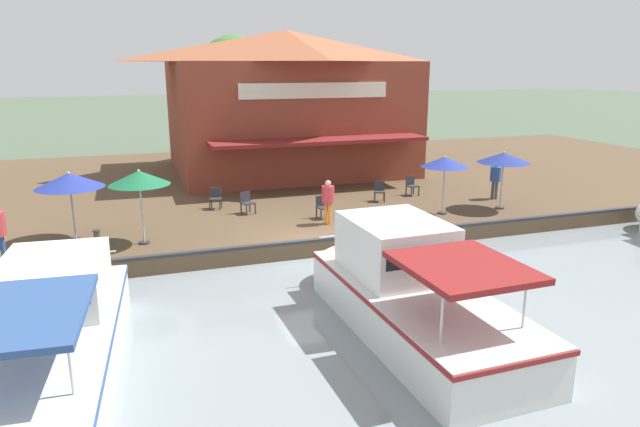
{
  "coord_description": "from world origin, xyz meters",
  "views": [
    {
      "loc": [
        16.94,
        -5.65,
        6.27
      ],
      "look_at": [
        -1.0,
        0.46,
        1.3
      ],
      "focal_mm": 32.0,
      "sensor_mm": 36.0,
      "label": 1
    }
  ],
  "objects_px": {
    "patio_umbrella_near_quay_edge": "(504,158)",
    "cafe_chair_under_first_umbrella": "(216,197)",
    "mooring_post": "(98,245)",
    "motorboat_nearest_quay": "(401,287)",
    "person_at_quay_edge": "(328,197)",
    "waterfront_restaurant": "(286,101)",
    "tree_upstream_bank": "(233,78)",
    "cafe_chair_beside_entrance": "(247,202)",
    "person_near_entrance": "(496,176)",
    "cafe_chair_mid_patio": "(412,185)",
    "patio_umbrella_mid_patio_left": "(139,178)",
    "cafe_chair_far_corner_seat": "(379,190)",
    "patio_umbrella_back_row": "(445,162)",
    "tree_downstream_bank": "(257,73)",
    "patio_umbrella_by_entrance": "(69,180)",
    "cafe_chair_facing_river": "(323,206)",
    "motorboat_fourth_along": "(55,325)"
  },
  "relations": [
    {
      "from": "patio_umbrella_near_quay_edge",
      "to": "cafe_chair_under_first_umbrella",
      "type": "bearing_deg",
      "value": -108.74
    },
    {
      "from": "patio_umbrella_near_quay_edge",
      "to": "mooring_post",
      "type": "distance_m",
      "value": 15.36
    },
    {
      "from": "patio_umbrella_near_quay_edge",
      "to": "cafe_chair_under_first_umbrella",
      "type": "height_order",
      "value": "patio_umbrella_near_quay_edge"
    },
    {
      "from": "motorboat_nearest_quay",
      "to": "person_at_quay_edge",
      "type": "bearing_deg",
      "value": 174.8
    },
    {
      "from": "waterfront_restaurant",
      "to": "tree_upstream_bank",
      "type": "height_order",
      "value": "waterfront_restaurant"
    },
    {
      "from": "cafe_chair_beside_entrance",
      "to": "person_near_entrance",
      "type": "distance_m",
      "value": 10.75
    },
    {
      "from": "cafe_chair_mid_patio",
      "to": "mooring_post",
      "type": "bearing_deg",
      "value": -69.1
    },
    {
      "from": "patio_umbrella_mid_patio_left",
      "to": "cafe_chair_beside_entrance",
      "type": "height_order",
      "value": "patio_umbrella_mid_patio_left"
    },
    {
      "from": "cafe_chair_beside_entrance",
      "to": "patio_umbrella_mid_patio_left",
      "type": "bearing_deg",
      "value": -55.5
    },
    {
      "from": "patio_umbrella_mid_patio_left",
      "to": "cafe_chair_beside_entrance",
      "type": "bearing_deg",
      "value": 124.5
    },
    {
      "from": "cafe_chair_far_corner_seat",
      "to": "patio_umbrella_back_row",
      "type": "bearing_deg",
      "value": 27.97
    },
    {
      "from": "person_at_quay_edge",
      "to": "motorboat_nearest_quay",
      "type": "bearing_deg",
      "value": -5.2
    },
    {
      "from": "person_at_quay_edge",
      "to": "patio_umbrella_near_quay_edge",
      "type": "bearing_deg",
      "value": 89.25
    },
    {
      "from": "cafe_chair_under_first_umbrella",
      "to": "patio_umbrella_near_quay_edge",
      "type": "bearing_deg",
      "value": 71.26
    },
    {
      "from": "mooring_post",
      "to": "tree_downstream_bank",
      "type": "distance_m",
      "value": 17.62
    },
    {
      "from": "patio_umbrella_mid_patio_left",
      "to": "patio_umbrella_back_row",
      "type": "relative_size",
      "value": 1.07
    },
    {
      "from": "waterfront_restaurant",
      "to": "patio_umbrella_mid_patio_left",
      "type": "bearing_deg",
      "value": -34.92
    },
    {
      "from": "person_at_quay_edge",
      "to": "tree_upstream_bank",
      "type": "height_order",
      "value": "tree_upstream_bank"
    },
    {
      "from": "mooring_post",
      "to": "patio_umbrella_mid_patio_left",
      "type": "bearing_deg",
      "value": 135.96
    },
    {
      "from": "cafe_chair_far_corner_seat",
      "to": "person_at_quay_edge",
      "type": "height_order",
      "value": "person_at_quay_edge"
    },
    {
      "from": "waterfront_restaurant",
      "to": "patio_umbrella_by_entrance",
      "type": "bearing_deg",
      "value": -44.36
    },
    {
      "from": "cafe_chair_mid_patio",
      "to": "person_near_entrance",
      "type": "distance_m",
      "value": 3.6
    },
    {
      "from": "patio_umbrella_back_row",
      "to": "patio_umbrella_mid_patio_left",
      "type": "bearing_deg",
      "value": -88.82
    },
    {
      "from": "cafe_chair_facing_river",
      "to": "motorboat_nearest_quay",
      "type": "distance_m",
      "value": 8.09
    },
    {
      "from": "person_at_quay_edge",
      "to": "person_near_entrance",
      "type": "bearing_deg",
      "value": 100.12
    },
    {
      "from": "cafe_chair_mid_patio",
      "to": "person_near_entrance",
      "type": "relative_size",
      "value": 0.52
    },
    {
      "from": "cafe_chair_beside_entrance",
      "to": "person_at_quay_edge",
      "type": "height_order",
      "value": "person_at_quay_edge"
    },
    {
      "from": "waterfront_restaurant",
      "to": "cafe_chair_facing_river",
      "type": "xyz_separation_m",
      "value": [
        10.47,
        -1.54,
        -3.3
      ]
    },
    {
      "from": "patio_umbrella_by_entrance",
      "to": "cafe_chair_under_first_umbrella",
      "type": "xyz_separation_m",
      "value": [
        -2.79,
        5.09,
        -1.55
      ]
    },
    {
      "from": "patio_umbrella_near_quay_edge",
      "to": "motorboat_nearest_quay",
      "type": "distance_m",
      "value": 10.88
    },
    {
      "from": "patio_umbrella_near_quay_edge",
      "to": "cafe_chair_beside_entrance",
      "type": "xyz_separation_m",
      "value": [
        -2.53,
        -9.87,
        -1.6
      ]
    },
    {
      "from": "patio_umbrella_back_row",
      "to": "person_near_entrance",
      "type": "xyz_separation_m",
      "value": [
        -1.54,
        3.47,
        -1.04
      ]
    },
    {
      "from": "cafe_chair_far_corner_seat",
      "to": "cafe_chair_mid_patio",
      "type": "bearing_deg",
      "value": 107.81
    },
    {
      "from": "motorboat_nearest_quay",
      "to": "motorboat_fourth_along",
      "type": "distance_m",
      "value": 7.9
    },
    {
      "from": "patio_umbrella_near_quay_edge",
      "to": "patio_umbrella_by_entrance",
      "type": "bearing_deg",
      "value": -93.28
    },
    {
      "from": "waterfront_restaurant",
      "to": "mooring_post",
      "type": "relative_size",
      "value": 12.9
    },
    {
      "from": "person_at_quay_edge",
      "to": "motorboat_nearest_quay",
      "type": "relative_size",
      "value": 0.2
    },
    {
      "from": "cafe_chair_far_corner_seat",
      "to": "cafe_chair_mid_patio",
      "type": "relative_size",
      "value": 1.0
    },
    {
      "from": "cafe_chair_under_first_umbrella",
      "to": "motorboat_fourth_along",
      "type": "bearing_deg",
      "value": -26.09
    },
    {
      "from": "waterfront_restaurant",
      "to": "tree_downstream_bank",
      "type": "distance_m",
      "value": 2.62
    },
    {
      "from": "patio_umbrella_near_quay_edge",
      "to": "tree_upstream_bank",
      "type": "distance_m",
      "value": 16.36
    },
    {
      "from": "person_near_entrance",
      "to": "waterfront_restaurant",
      "type": "bearing_deg",
      "value": -146.22
    },
    {
      "from": "patio_umbrella_by_entrance",
      "to": "person_at_quay_edge",
      "type": "height_order",
      "value": "patio_umbrella_by_entrance"
    },
    {
      "from": "person_at_quay_edge",
      "to": "motorboat_fourth_along",
      "type": "height_order",
      "value": "motorboat_fourth_along"
    },
    {
      "from": "cafe_chair_far_corner_seat",
      "to": "mooring_post",
      "type": "relative_size",
      "value": 0.88
    },
    {
      "from": "mooring_post",
      "to": "tree_upstream_bank",
      "type": "bearing_deg",
      "value": 155.56
    },
    {
      "from": "patio_umbrella_by_entrance",
      "to": "person_at_quay_edge",
      "type": "relative_size",
      "value": 1.42
    },
    {
      "from": "cafe_chair_beside_entrance",
      "to": "person_at_quay_edge",
      "type": "xyz_separation_m",
      "value": [
        2.43,
        2.49,
        0.54
      ]
    },
    {
      "from": "patio_umbrella_back_row",
      "to": "cafe_chair_beside_entrance",
      "type": "height_order",
      "value": "patio_umbrella_back_row"
    },
    {
      "from": "cafe_chair_mid_patio",
      "to": "patio_umbrella_near_quay_edge",
      "type": "bearing_deg",
      "value": 33.96
    }
  ]
}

